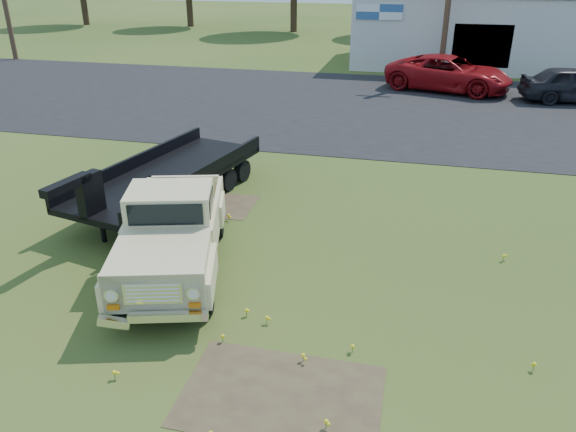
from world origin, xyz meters
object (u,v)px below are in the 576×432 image
object	(u,v)px
vintage_pickup_truck	(173,230)
dark_sedan	(575,85)
flatbed_trailer	(167,171)
red_pickup	(449,74)

from	to	relation	value
vintage_pickup_truck	dark_sedan	bearing A→B (deg)	41.62
dark_sedan	vintage_pickup_truck	bearing A→B (deg)	140.21
vintage_pickup_truck	dark_sedan	world-z (taller)	vintage_pickup_truck
flatbed_trailer	red_pickup	bearing A→B (deg)	76.99
dark_sedan	red_pickup	bearing A→B (deg)	70.85
red_pickup	flatbed_trailer	bearing A→B (deg)	170.57
vintage_pickup_truck	red_pickup	xyz separation A→B (m)	(5.88, 18.89, -0.10)
dark_sedan	flatbed_trailer	bearing A→B (deg)	131.12
vintage_pickup_truck	flatbed_trailer	bearing A→B (deg)	100.18
flatbed_trailer	red_pickup	distance (m)	17.35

